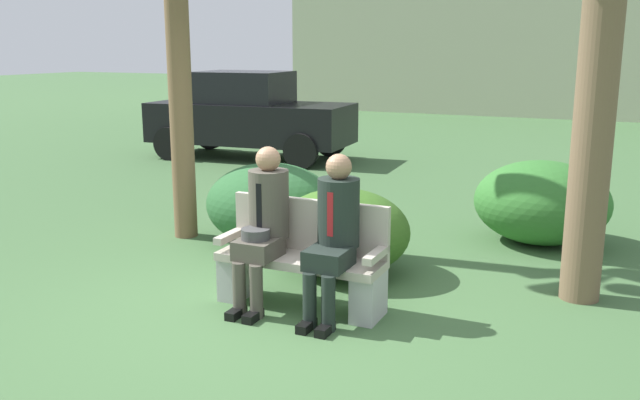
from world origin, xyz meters
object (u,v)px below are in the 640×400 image
object	(u,v)px
seated_man_left	(264,220)
parked_car_near	(249,115)
park_bench	(303,260)
shrub_near_bench	(343,231)
shrub_mid_lawn	(271,204)
seated_man_right	(334,228)
shrub_far_lawn	(542,202)

from	to	relation	value
seated_man_left	parked_car_near	world-z (taller)	parked_car_near
park_bench	seated_man_left	xyz separation A→B (m)	(-0.30, -0.12, 0.35)
seated_man_left	park_bench	bearing A→B (deg)	21.73
shrub_near_bench	shrub_mid_lawn	world-z (taller)	shrub_mid_lawn
shrub_mid_lawn	parked_car_near	bearing A→B (deg)	122.49
seated_man_right	parked_car_near	distance (m)	8.23
seated_man_right	shrub_near_bench	world-z (taller)	seated_man_right
parked_car_near	shrub_mid_lawn	bearing A→B (deg)	-57.51
park_bench	seated_man_right	world-z (taller)	seated_man_right
seated_man_right	shrub_far_lawn	distance (m)	3.20
park_bench	shrub_mid_lawn	world-z (taller)	shrub_mid_lawn
seated_man_right	shrub_mid_lawn	size ratio (longest dim) A/B	0.92
park_bench	parked_car_near	world-z (taller)	parked_car_near
park_bench	seated_man_left	size ratio (longest dim) A/B	1.06
park_bench	seated_man_right	distance (m)	0.50
shrub_mid_lawn	shrub_far_lawn	world-z (taller)	shrub_far_lawn
park_bench	seated_man_right	size ratio (longest dim) A/B	1.07
seated_man_right	shrub_mid_lawn	world-z (taller)	seated_man_right
seated_man_left	parked_car_near	size ratio (longest dim) A/B	0.34
park_bench	shrub_near_bench	world-z (taller)	park_bench
park_bench	seated_man_right	bearing A→B (deg)	-18.99
seated_man_right	parked_car_near	size ratio (longest dim) A/B	0.33
seated_man_right	shrub_far_lawn	xyz separation A→B (m)	(1.25, 2.94, -0.28)
seated_man_right	shrub_near_bench	distance (m)	1.19
seated_man_left	shrub_near_bench	world-z (taller)	seated_man_left
shrub_mid_lawn	seated_man_left	bearing A→B (deg)	-63.03
shrub_near_bench	shrub_mid_lawn	distance (m)	1.24
seated_man_right	shrub_mid_lawn	distance (m)	2.23
shrub_mid_lawn	parked_car_near	distance (m)	6.05
shrub_near_bench	shrub_far_lawn	xyz separation A→B (m)	(1.62, 1.86, 0.05)
park_bench	shrub_far_lawn	size ratio (longest dim) A/B	0.96
seated_man_left	shrub_mid_lawn	bearing A→B (deg)	116.97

